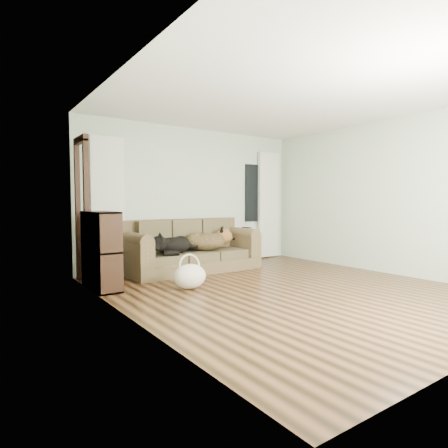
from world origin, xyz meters
TOP-DOWN VIEW (x-y plane):
  - floor at (0.00, 0.00)m, footprint 5.00×5.00m
  - ceiling at (0.00, 0.00)m, footprint 5.00×5.00m
  - wall_back at (0.00, 2.50)m, footprint 4.50×0.04m
  - wall_left at (-2.25, 0.00)m, footprint 0.04×5.00m
  - wall_right at (2.25, 0.00)m, footprint 0.04×5.00m
  - curtain_left at (-1.70, 2.42)m, footprint 0.55×0.08m
  - curtain_right at (1.80, 2.42)m, footprint 0.55×0.08m
  - window_pane at (1.45, 2.47)m, footprint 0.50×0.03m
  - door_casing at (-2.20, 2.05)m, footprint 0.07×0.60m
  - sofa at (-0.35, 1.97)m, footprint 2.33×1.01m
  - dog_black_lab at (-0.82, 1.88)m, footprint 0.70×0.51m
  - dog_shepherd at (-0.09, 1.94)m, footprint 0.93×0.80m
  - tv_remote at (0.72, 1.82)m, footprint 0.11×0.20m
  - tote_bag at (-1.08, 0.81)m, footprint 0.58×0.51m
  - bookshelf at (-2.09, 1.51)m, footprint 0.40×0.89m

SIDE VIEW (x-z plane):
  - floor at x=0.00m, z-range 0.00..0.00m
  - tote_bag at x=-1.08m, z-range -0.01..0.33m
  - sofa at x=-0.35m, z-range -0.03..0.93m
  - dog_black_lab at x=-0.82m, z-range 0.34..0.62m
  - dog_shepherd at x=-0.09m, z-range 0.32..0.66m
  - bookshelf at x=-2.09m, z-range -0.04..1.04m
  - tv_remote at x=0.72m, z-range 0.72..0.74m
  - door_casing at x=-2.20m, z-range 0.00..2.10m
  - curtain_left at x=-1.70m, z-range 0.02..2.27m
  - curtain_right at x=1.80m, z-range 0.02..2.27m
  - wall_back at x=0.00m, z-range 0.00..2.60m
  - wall_left at x=-2.25m, z-range 0.00..2.60m
  - wall_right at x=2.25m, z-range 0.00..2.60m
  - window_pane at x=1.45m, z-range 0.80..2.00m
  - ceiling at x=0.00m, z-range 2.60..2.60m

